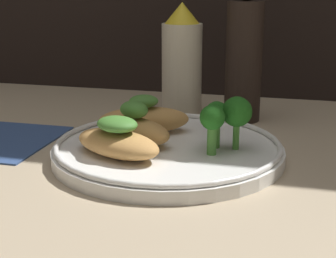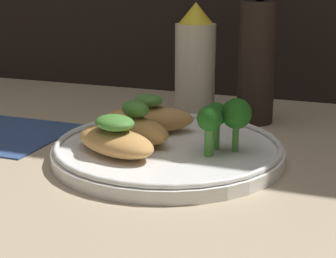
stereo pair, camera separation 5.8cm
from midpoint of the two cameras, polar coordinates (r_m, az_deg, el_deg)
ground_plane at (r=58.91cm, az=2.81°, el=-3.68°), size 180.00×180.00×1.00cm
plate at (r=58.41cm, az=2.83°, el=-2.31°), size 26.20×26.20×2.00cm
grilled_meat_front at (r=55.25cm, az=-2.91°, el=-1.14°), size 12.07×9.48×4.28cm
grilled_meat_middle at (r=58.90cm, az=-0.86°, el=0.14°), size 10.65×8.06×5.00cm
grilled_meat_back at (r=62.99cm, az=0.44°, el=1.21°), size 12.05×8.43×4.74cm
broccoli_bunch at (r=55.73cm, az=9.20°, el=1.27°), size 5.32×5.48×5.97cm
sauce_bottle at (r=74.72cm, az=5.26°, el=7.24°), size 5.81×5.81×16.48cm
pepper_grinder at (r=72.75cm, az=12.12°, el=7.69°), size 5.12×5.12×20.04cm
napkin at (r=69.32cm, az=-15.38°, el=-0.54°), size 15.08×15.08×0.40cm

